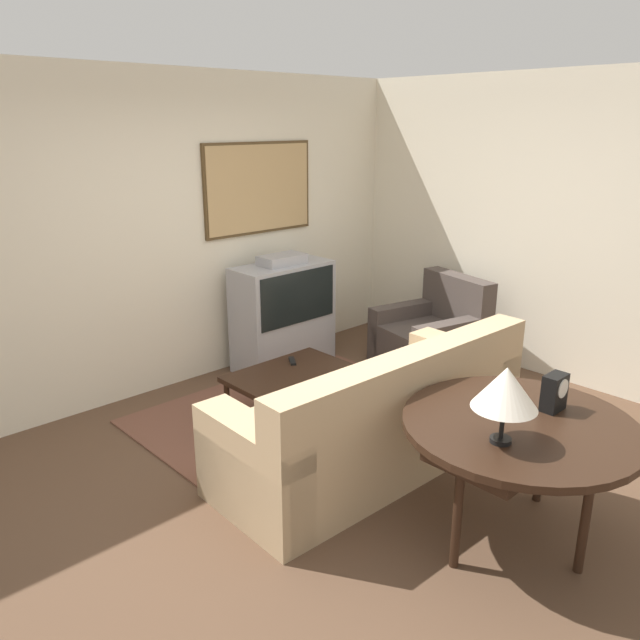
{
  "coord_description": "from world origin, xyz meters",
  "views": [
    {
      "loc": [
        -2.65,
        -2.61,
        2.28
      ],
      "look_at": [
        0.61,
        0.86,
        0.75
      ],
      "focal_mm": 35.0,
      "sensor_mm": 36.0,
      "label": 1
    }
  ],
  "objects_px": {
    "coffee_table": "(287,375)",
    "console_table": "(520,432)",
    "tv": "(283,314)",
    "couch": "(377,422)",
    "armchair": "(432,338)",
    "table_lamp": "(506,389)",
    "mantel_clock": "(554,392)"
  },
  "relations": [
    {
      "from": "armchair",
      "to": "console_table",
      "type": "height_order",
      "value": "armchair"
    },
    {
      "from": "couch",
      "to": "console_table",
      "type": "distance_m",
      "value": 1.1
    },
    {
      "from": "couch",
      "to": "coffee_table",
      "type": "bearing_deg",
      "value": -89.84
    },
    {
      "from": "console_table",
      "to": "table_lamp",
      "type": "xyz_separation_m",
      "value": [
        -0.28,
        -0.04,
        0.36
      ]
    },
    {
      "from": "table_lamp",
      "to": "mantel_clock",
      "type": "height_order",
      "value": "table_lamp"
    },
    {
      "from": "console_table",
      "to": "mantel_clock",
      "type": "relative_size",
      "value": 5.99
    },
    {
      "from": "table_lamp",
      "to": "mantel_clock",
      "type": "bearing_deg",
      "value": -0.12
    },
    {
      "from": "table_lamp",
      "to": "coffee_table",
      "type": "bearing_deg",
      "value": 81.02
    },
    {
      "from": "armchair",
      "to": "console_table",
      "type": "bearing_deg",
      "value": -30.2
    },
    {
      "from": "tv",
      "to": "table_lamp",
      "type": "xyz_separation_m",
      "value": [
        -1.03,
        -2.95,
        0.5
      ]
    },
    {
      "from": "couch",
      "to": "mantel_clock",
      "type": "bearing_deg",
      "value": 104.18
    },
    {
      "from": "tv",
      "to": "table_lamp",
      "type": "bearing_deg",
      "value": -109.3
    },
    {
      "from": "couch",
      "to": "mantel_clock",
      "type": "relative_size",
      "value": 10.7
    },
    {
      "from": "coffee_table",
      "to": "console_table",
      "type": "relative_size",
      "value": 0.75
    },
    {
      "from": "tv",
      "to": "console_table",
      "type": "height_order",
      "value": "tv"
    },
    {
      "from": "coffee_table",
      "to": "mantel_clock",
      "type": "relative_size",
      "value": 4.51
    },
    {
      "from": "console_table",
      "to": "table_lamp",
      "type": "height_order",
      "value": "table_lamp"
    },
    {
      "from": "coffee_table",
      "to": "console_table",
      "type": "xyz_separation_m",
      "value": [
        -0.05,
        -2.02,
        0.3
      ]
    },
    {
      "from": "couch",
      "to": "console_table",
      "type": "height_order",
      "value": "couch"
    },
    {
      "from": "armchair",
      "to": "table_lamp",
      "type": "height_order",
      "value": "table_lamp"
    },
    {
      "from": "armchair",
      "to": "console_table",
      "type": "relative_size",
      "value": 0.8
    },
    {
      "from": "tv",
      "to": "table_lamp",
      "type": "relative_size",
      "value": 2.67
    },
    {
      "from": "tv",
      "to": "console_table",
      "type": "relative_size",
      "value": 0.86
    },
    {
      "from": "tv",
      "to": "couch",
      "type": "distance_m",
      "value": 2.0
    },
    {
      "from": "tv",
      "to": "armchair",
      "type": "distance_m",
      "value": 1.45
    },
    {
      "from": "armchair",
      "to": "mantel_clock",
      "type": "xyz_separation_m",
      "value": [
        -1.51,
        -1.95,
        0.55
      ]
    },
    {
      "from": "tv",
      "to": "armchair",
      "type": "height_order",
      "value": "tv"
    },
    {
      "from": "armchair",
      "to": "coffee_table",
      "type": "distance_m",
      "value": 1.73
    },
    {
      "from": "table_lamp",
      "to": "mantel_clock",
      "type": "distance_m",
      "value": 0.57
    },
    {
      "from": "couch",
      "to": "coffee_table",
      "type": "height_order",
      "value": "couch"
    },
    {
      "from": "coffee_table",
      "to": "mantel_clock",
      "type": "bearing_deg",
      "value": -84.01
    },
    {
      "from": "couch",
      "to": "armchair",
      "type": "distance_m",
      "value": 1.95
    }
  ]
}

